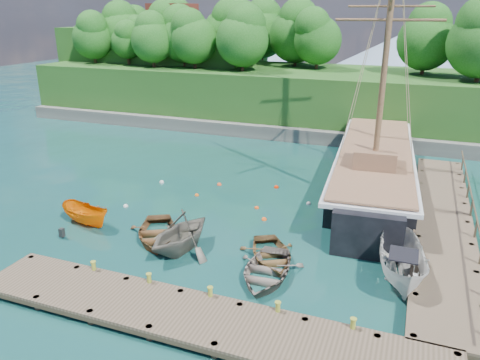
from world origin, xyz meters
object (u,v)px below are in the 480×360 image
object	(u,v)px
rowboat_1	(181,250)
rowboat_3	(266,277)
cabin_boat_white	(400,281)
schooner	(374,171)
rowboat_0	(157,239)
rowboat_2	(271,260)
motorboat_orange	(87,224)

from	to	relation	value
rowboat_1	rowboat_3	world-z (taller)	rowboat_1
rowboat_3	cabin_boat_white	xyz separation A→B (m)	(6.07, 1.97, 0.00)
cabin_boat_white	rowboat_1	bearing A→B (deg)	176.77
rowboat_3	schooner	bearing A→B (deg)	72.74
rowboat_1	schooner	distance (m)	16.00
rowboat_0	rowboat_2	bearing A→B (deg)	-27.95
motorboat_orange	rowboat_1	bearing A→B (deg)	-82.96
rowboat_2	rowboat_3	xyz separation A→B (m)	(0.25, -1.69, 0.00)
rowboat_1	motorboat_orange	world-z (taller)	rowboat_1
rowboat_0	motorboat_orange	size ratio (longest dim) A/B	1.23
rowboat_1	rowboat_2	size ratio (longest dim) A/B	1.09
motorboat_orange	schooner	distance (m)	19.88
rowboat_2	motorboat_orange	xyz separation A→B (m)	(-11.62, 0.13, 0.00)
rowboat_0	schooner	world-z (taller)	schooner
rowboat_1	motorboat_orange	bearing A→B (deg)	-176.17
rowboat_1	rowboat_2	xyz separation A→B (m)	(4.84, 0.71, 0.00)
schooner	rowboat_3	bearing A→B (deg)	-107.45
rowboat_0	rowboat_1	xyz separation A→B (m)	(1.86, -0.68, 0.00)
rowboat_3	motorboat_orange	distance (m)	12.01
rowboat_1	rowboat_3	bearing A→B (deg)	0.15
cabin_boat_white	schooner	world-z (taller)	schooner
rowboat_0	rowboat_1	distance (m)	1.98
rowboat_2	rowboat_3	bearing A→B (deg)	-110.83
rowboat_0	motorboat_orange	distance (m)	4.93
rowboat_0	motorboat_orange	xyz separation A→B (m)	(-4.92, 0.17, 0.00)
cabin_boat_white	rowboat_2	bearing A→B (deg)	174.24
motorboat_orange	schooner	size ratio (longest dim) A/B	0.13
rowboat_3	cabin_boat_white	distance (m)	6.38
rowboat_3	rowboat_2	bearing A→B (deg)	94.58
motorboat_orange	cabin_boat_white	world-z (taller)	cabin_boat_white
schooner	rowboat_1	bearing A→B (deg)	-126.37
rowboat_1	cabin_boat_white	world-z (taller)	rowboat_1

